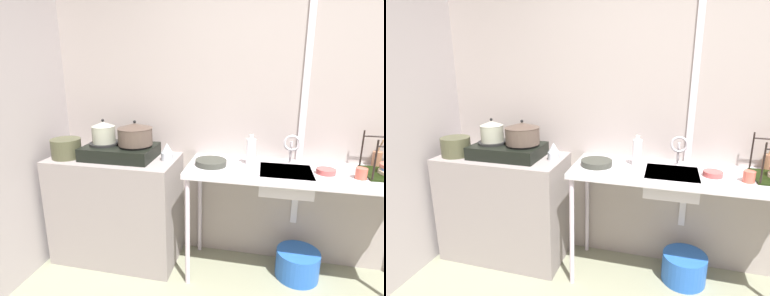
{
  "view_description": "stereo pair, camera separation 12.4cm",
  "coord_description": "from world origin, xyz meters",
  "views": [
    {
      "loc": [
        -0.39,
        -0.92,
        1.68
      ],
      "look_at": [
        -0.91,
        1.34,
        1.04
      ],
      "focal_mm": 29.21,
      "sensor_mm": 36.0,
      "label": 1
    },
    {
      "loc": [
        -0.27,
        -0.89,
        1.68
      ],
      "look_at": [
        -0.91,
        1.34,
        1.04
      ],
      "focal_mm": 29.21,
      "sensor_mm": 36.0,
      "label": 2
    }
  ],
  "objects": [
    {
      "name": "frying_pan",
      "position": [
        -0.76,
        1.32,
        0.94
      ],
      "size": [
        0.24,
        0.24,
        0.04
      ],
      "primitive_type": "cylinder",
      "color": "#363931",
      "rests_on": "counter_sink"
    },
    {
      "name": "counter_sink",
      "position": [
        -0.1,
        1.34,
        0.85
      ],
      "size": [
        1.67,
        0.54,
        0.92
      ],
      "color": "silver",
      "rests_on": "ground"
    },
    {
      "name": "sink_basin",
      "position": [
        -0.21,
        1.31,
        0.84
      ],
      "size": [
        0.37,
        0.34,
        0.15
      ],
      "primitive_type": "cube",
      "color": "silver",
      "rests_on": "counter_sink"
    },
    {
      "name": "small_bowl_on_drainboard",
      "position": [
        0.06,
        1.31,
        0.93
      ],
      "size": [
        0.13,
        0.13,
        0.04
      ],
      "primitive_type": "cylinder",
      "color": "#B24C4A",
      "rests_on": "counter_sink"
    },
    {
      "name": "wall_metal_strip",
      "position": [
        -0.09,
        1.6,
        1.32
      ],
      "size": [
        0.05,
        0.01,
        1.92
      ],
      "primitive_type": "cube",
      "color": "silver"
    },
    {
      "name": "pot_on_right_burner",
      "position": [
        -1.38,
        1.34,
        1.13
      ],
      "size": [
        0.28,
        0.28,
        0.2
      ],
      "color": "#4E4037",
      "rests_on": "stove"
    },
    {
      "name": "pot_on_left_burner",
      "position": [
        -1.66,
        1.34,
        1.13
      ],
      "size": [
        0.19,
        0.19,
        0.2
      ],
      "color": "#9FA18B",
      "rests_on": "stove"
    },
    {
      "name": "bucket_on_floor",
      "position": [
        -0.05,
        1.38,
        0.11
      ],
      "size": [
        0.34,
        0.34,
        0.23
      ],
      "primitive_type": "cylinder",
      "color": "blue",
      "rests_on": "ground"
    },
    {
      "name": "stove",
      "position": [
        -1.52,
        1.34,
        0.97
      ],
      "size": [
        0.58,
        0.38,
        0.12
      ],
      "color": "black",
      "rests_on": "counter_concrete"
    },
    {
      "name": "bottle_by_sink",
      "position": [
        -0.47,
        1.41,
        1.02
      ],
      "size": [
        0.07,
        0.07,
        0.23
      ],
      "color": "white",
      "rests_on": "counter_sink"
    },
    {
      "name": "pot_beside_stove",
      "position": [
        -1.95,
        1.25,
        1.0
      ],
      "size": [
        0.24,
        0.24,
        0.16
      ],
      "color": "#484932",
      "rests_on": "counter_concrete"
    },
    {
      "name": "percolator",
      "position": [
        -1.12,
        1.37,
        0.98
      ],
      "size": [
        0.1,
        0.1,
        0.14
      ],
      "color": "silver",
      "rests_on": "counter_concrete"
    },
    {
      "name": "wall_back",
      "position": [
        0.0,
        1.66,
        1.2
      ],
      "size": [
        5.12,
        0.1,
        2.4
      ],
      "primitive_type": "cube",
      "color": "#A79B96",
      "rests_on": "ground"
    },
    {
      "name": "cup_by_rack",
      "position": [
        0.28,
        1.26,
        0.96
      ],
      "size": [
        0.08,
        0.08,
        0.08
      ],
      "primitive_type": "cylinder",
      "color": "#C15846",
      "rests_on": "counter_sink"
    },
    {
      "name": "utensil_jar",
      "position": [
        0.46,
        1.56,
        0.98
      ],
      "size": [
        0.06,
        0.06,
        0.21
      ],
      "color": "#A1694B",
      "rests_on": "counter_sink"
    },
    {
      "name": "faucet",
      "position": [
        -0.17,
        1.47,
        1.07
      ],
      "size": [
        0.13,
        0.07,
        0.24
      ],
      "color": "silver",
      "rests_on": "counter_sink"
    },
    {
      "name": "counter_concrete",
      "position": [
        -1.58,
        1.34,
        0.46
      ],
      "size": [
        1.05,
        0.54,
        0.92
      ],
      "primitive_type": "cube",
      "color": "gray",
      "rests_on": "ground"
    }
  ]
}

